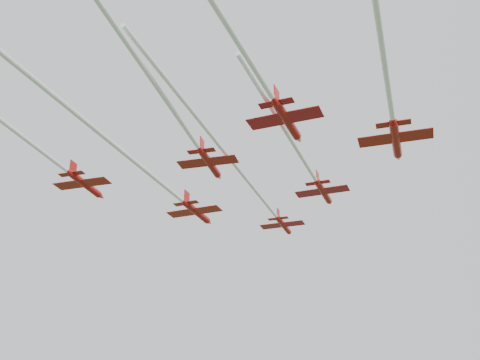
% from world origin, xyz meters
% --- Properties ---
extents(jet_lead, '(12.02, 66.66, 2.48)m').
position_xyz_m(jet_lead, '(3.62, 1.90, 56.67)').
color(jet_lead, '#A7110F').
extents(jet_row2_left, '(14.75, 67.54, 2.82)m').
position_xyz_m(jet_row2_left, '(-10.07, -10.52, 55.28)').
color(jet_row2_left, '#A7110F').
extents(jet_row2_right, '(10.54, 45.57, 2.60)m').
position_xyz_m(jet_row2_right, '(13.17, -3.76, 56.56)').
color(jet_row2_right, '#A7110F').
extents(jet_row3_left, '(9.79, 64.74, 2.73)m').
position_xyz_m(jet_row3_left, '(-23.67, -21.85, 56.52)').
color(jet_row3_left, '#A7110F').
extents(jet_row3_mid, '(8.78, 58.52, 2.61)m').
position_xyz_m(jet_row3_mid, '(-1.28, -24.29, 55.93)').
color(jet_row3_mid, '#A7110F').
extents(jet_row3_right, '(10.02, 52.88, 2.95)m').
position_xyz_m(jet_row3_right, '(24.68, -22.26, 56.23)').
color(jet_row3_right, '#A7110F').
extents(jet_row4_right, '(12.61, 52.72, 2.82)m').
position_xyz_m(jet_row4_right, '(10.20, -32.24, 55.43)').
color(jet_row4_right, '#A7110F').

